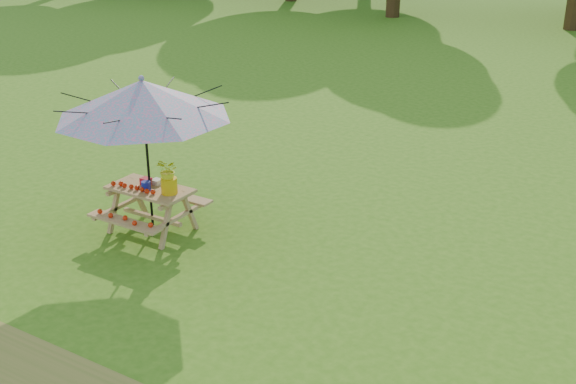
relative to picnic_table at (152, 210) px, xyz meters
The scene contains 7 objects.
ground 1.25m from the picnic_table, 25.61° to the right, with size 120.00×120.00×0.00m, color #386813.
drygrass_strip 3.51m from the picnic_table, 71.89° to the right, with size 120.00×1.20×0.01m, color olive.
picnic_table is the anchor object (origin of this frame).
patio_umbrella 1.62m from the picnic_table, 84.81° to the left, with size 3.08×3.08×2.27m.
produce_bins 0.40m from the picnic_table, 149.46° to the left, with size 0.29×0.39×0.13m.
tomatoes_row 0.44m from the picnic_table, 130.20° to the right, with size 0.77×0.13×0.07m, color red, non-canonical shape.
flower_bucket 0.71m from the picnic_table, ahead, with size 0.36×0.34×0.50m.
Camera 1 is at (5.48, -6.44, 4.49)m, focal length 45.00 mm.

